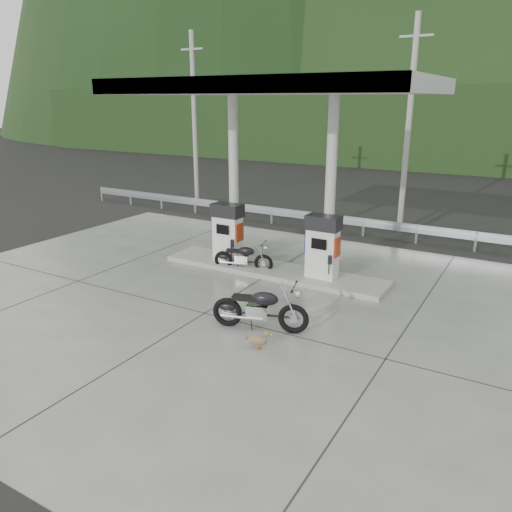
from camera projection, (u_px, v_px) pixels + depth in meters
The scene contains 17 objects.
ground at pixel (227, 300), 13.08m from camera, with size 160.00×160.00×0.00m, color black.
forecourt_apron at pixel (227, 300), 13.08m from camera, with size 18.00×14.00×0.02m, color slate.
pump_island at pixel (272, 270), 15.11m from camera, with size 7.00×1.40×0.15m, color gray.
gas_pump_left at pixel (228, 232), 15.58m from camera, with size 0.95×0.55×1.80m, color white, non-canonical shape.
gas_pump_right at pixel (322, 247), 14.05m from camera, with size 0.95×0.55×1.80m, color white, non-canonical shape.
canopy_column_left at pixel (234, 179), 15.43m from camera, with size 0.30×0.30×5.00m, color silver.
canopy_column_right at pixel (330, 188), 13.90m from camera, with size 0.30×0.30×5.00m, color silver.
canopy_roof at pixel (274, 87), 13.52m from camera, with size 8.50×5.00×0.40m, color silver.
guardrail at pixel (339, 215), 19.46m from camera, with size 26.00×0.16×1.42m, color #A8AAB0, non-canonical shape.
road at pixel (367, 216), 22.56m from camera, with size 60.00×7.00×0.01m, color black.
utility_pole_a at pixel (194, 122), 23.54m from camera, with size 0.22×0.22×8.00m, color gray.
utility_pole_b at pixel (408, 128), 18.75m from camera, with size 0.22×0.22×8.00m, color gray.
tree_band at pixel (449, 128), 36.92m from camera, with size 80.00×6.00×6.00m, color black.
forested_hills at pixel (490, 141), 62.56m from camera, with size 100.00×40.00×140.00m, color black, non-canonical shape.
motorcycle_left at pixel (260, 309), 11.26m from camera, with size 2.09×0.66×0.99m, color black, non-canonical shape.
motorcycle_right at pixel (243, 258), 15.17m from camera, with size 1.74×0.55×0.82m, color black, non-canonical shape.
duck at pixel (257, 341), 10.46m from camera, with size 0.51×0.14×0.37m, color brown, non-canonical shape.
Camera 1 is at (6.74, -10.10, 5.06)m, focal length 35.00 mm.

